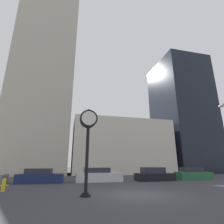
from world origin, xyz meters
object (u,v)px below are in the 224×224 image
object	(u,v)px
car_silver	(98,176)
car_black	(154,175)
car_navy	(40,177)
street_clock	(88,130)
fire_hydrant_near	(4,185)
car_green	(193,174)

from	to	relation	value
car_silver	car_black	world-z (taller)	car_black
car_navy	car_silver	xyz separation A→B (m)	(5.46, -0.01, 0.02)
street_clock	car_black	world-z (taller)	street_clock
street_clock	car_navy	world-z (taller)	street_clock
car_navy	car_silver	size ratio (longest dim) A/B	0.93
car_silver	fire_hydrant_near	xyz separation A→B (m)	(-6.93, -5.15, -0.16)
car_silver	car_green	bearing A→B (deg)	0.60
street_clock	car_black	bearing A→B (deg)	44.70
street_clock	car_silver	world-z (taller)	street_clock
car_silver	car_green	world-z (taller)	car_green
car_silver	car_black	distance (m)	5.95
car_black	fire_hydrant_near	bearing A→B (deg)	-161.62
street_clock	car_green	size ratio (longest dim) A/B	1.22
car_black	fire_hydrant_near	xyz separation A→B (m)	(-12.86, -4.81, -0.16)
fire_hydrant_near	car_green	bearing A→B (deg)	16.28
street_clock	car_navy	bearing A→B (deg)	112.50
street_clock	car_green	distance (m)	15.77
car_silver	car_black	bearing A→B (deg)	-3.17
street_clock	car_silver	distance (m)	9.00
car_silver	car_navy	bearing A→B (deg)	-179.99
car_green	car_black	bearing A→B (deg)	-171.93
fire_hydrant_near	car_navy	bearing A→B (deg)	74.17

